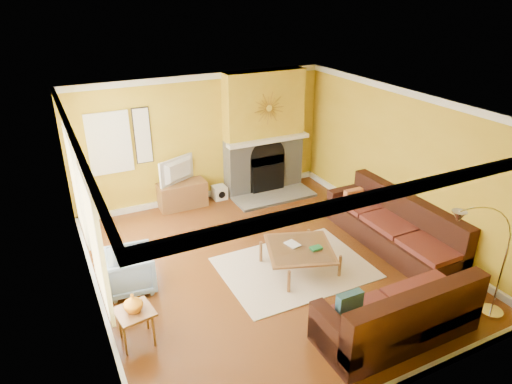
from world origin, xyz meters
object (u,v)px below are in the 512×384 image
media_console (182,195)px  sectional_sofa (359,249)px  coffee_table (299,258)px  arc_lamp (479,267)px  armchair (131,270)px  side_table (136,326)px

media_console → sectional_sofa: bearing=-63.4°
sectional_sofa → coffee_table: sectional_sofa is taller
coffee_table → sectional_sofa: bearing=-32.0°
sectional_sofa → media_console: bearing=116.6°
sectional_sofa → coffee_table: size_ratio=3.51×
media_console → arc_lamp: bearing=-65.8°
media_console → armchair: bearing=-123.7°
arc_lamp → armchair: bearing=143.9°
armchair → arc_lamp: size_ratio=0.38×
armchair → media_console: bearing=-27.1°
sectional_sofa → armchair: sectional_sofa is taller
coffee_table → media_console: size_ratio=1.06×
armchair → side_table: bearing=177.1°
armchair → arc_lamp: (3.98, -2.90, 0.63)m
media_console → arc_lamp: size_ratio=0.52×
armchair → coffee_table: bearing=-98.5°
sectional_sofa → media_console: sectional_sofa is taller
media_console → armchair: size_ratio=1.38×
coffee_table → media_console: media_console is taller
side_table → sectional_sofa: bearing=0.0°
coffee_table → side_table: side_table is taller
coffee_table → armchair: size_ratio=1.46×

